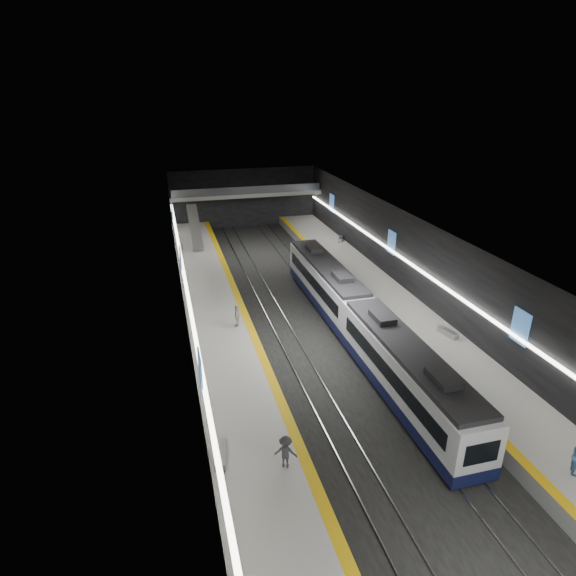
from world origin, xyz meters
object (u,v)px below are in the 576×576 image
object	(u,v)px
bench_left_far	(180,248)
passenger_left_a	(237,316)
bench_right_far	(340,239)
train	(359,319)
passenger_left_b	(286,452)
bench_left_near	(221,455)
bench_right_near	(448,333)
escalator	(195,227)

from	to	relation	value
bench_left_far	passenger_left_a	distance (m)	20.53
bench_left_far	bench_right_far	bearing A→B (deg)	4.43
bench_right_far	train	bearing A→B (deg)	-84.46
bench_right_far	passenger_left_b	size ratio (longest dim) A/B	0.97
bench_left_far	passenger_left_b	distance (m)	35.89
bench_left_near	bench_left_far	size ratio (longest dim) A/B	1.04
train	bench_left_near	size ratio (longest dim) A/B	15.32
train	passenger_left_b	distance (m)	14.94
bench_right_near	passenger_left_a	bearing A→B (deg)	149.51
bench_left_far	bench_right_near	bearing A→B (deg)	-46.25
bench_left_near	passenger_left_b	bearing A→B (deg)	-13.56
bench_left_far	passenger_left_b	bearing A→B (deg)	-76.69
train	passenger_left_a	size ratio (longest dim) A/B	16.44
escalator	passenger_left_a	bearing A→B (deg)	-86.78
train	passenger_left_a	bearing A→B (deg)	158.38
train	bench_left_near	world-z (taller)	train
passenger_left_a	passenger_left_b	distance (m)	15.48
train	bench_left_far	size ratio (longest dim) A/B	15.88
bench_left_near	bench_right_far	size ratio (longest dim) A/B	1.14
bench_left_far	passenger_left_b	size ratio (longest dim) A/B	1.07
bench_right_near	passenger_left_a	xyz separation A→B (m)	(-15.12, 5.56, 0.69)
passenger_left_b	bench_left_near	bearing A→B (deg)	0.26
bench_right_near	passenger_left_a	world-z (taller)	passenger_left_a
escalator	passenger_left_b	bearing A→B (deg)	-88.28
bench_left_far	bench_right_far	size ratio (longest dim) A/B	1.10
bench_right_far	passenger_left_a	xyz separation A→B (m)	(-15.72, -18.98, 0.70)
train	bench_right_far	bearing A→B (deg)	72.67
passenger_left_a	bench_right_near	bearing A→B (deg)	88.78
train	bench_right_near	size ratio (longest dim) A/B	16.72
passenger_left_a	escalator	bearing A→B (deg)	-157.81
train	bench_left_near	bearing A→B (deg)	-138.05
bench_left_near	bench_right_near	world-z (taller)	bench_left_near
train	bench_right_near	world-z (taller)	train
bench_left_near	bench_right_far	world-z (taller)	bench_left_near
train	bench_right_near	bearing A→B (deg)	-18.19
train	escalator	bearing A→B (deg)	110.95
escalator	bench_left_far	bearing A→B (deg)	-129.75
bench_left_far	bench_right_near	xyz separation A→B (m)	(18.40, -25.82, -0.01)
passenger_left_b	bench_right_near	bearing A→B (deg)	-122.68
passenger_left_b	bench_left_far	bearing A→B (deg)	-60.70
bench_left_near	passenger_left_b	xyz separation A→B (m)	(3.03, -1.35, 0.64)
passenger_left_a	passenger_left_b	xyz separation A→B (m)	(-0.13, -15.48, -0.03)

